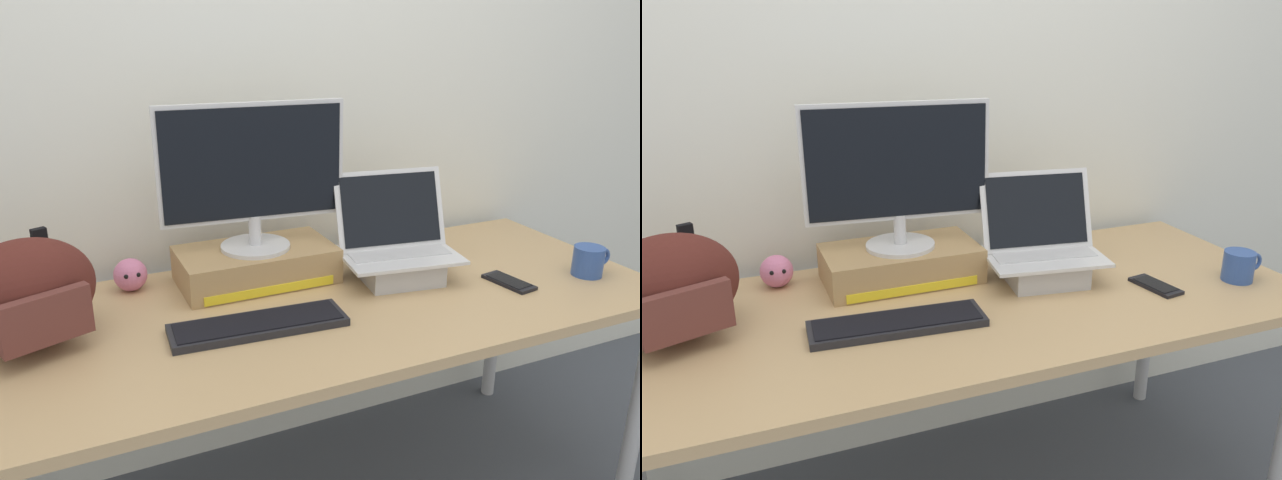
{
  "view_description": "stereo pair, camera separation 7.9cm",
  "coord_description": "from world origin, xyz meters",
  "views": [
    {
      "loc": [
        -0.66,
        -1.44,
        1.47
      ],
      "look_at": [
        0.0,
        0.0,
        0.91
      ],
      "focal_mm": 35.58,
      "sensor_mm": 36.0,
      "label": 1
    },
    {
      "loc": [
        -0.59,
        -1.48,
        1.47
      ],
      "look_at": [
        0.0,
        0.0,
        0.91
      ],
      "focal_mm": 35.58,
      "sensor_mm": 36.0,
      "label": 2
    }
  ],
  "objects": [
    {
      "name": "back_wall",
      "position": [
        0.0,
        0.5,
        1.3
      ],
      "size": [
        7.0,
        0.1,
        2.6
      ],
      "primitive_type": "cube",
      "color": "silver",
      "rests_on": "ground"
    },
    {
      "name": "plush_toy",
      "position": [
        -0.46,
        0.3,
        0.78
      ],
      "size": [
        0.09,
        0.09,
        0.09
      ],
      "color": "#CC7099",
      "rests_on": "desk"
    },
    {
      "name": "coffee_mug",
      "position": [
        0.82,
        -0.16,
        0.78
      ],
      "size": [
        0.13,
        0.09,
        0.09
      ],
      "color": "#2D4C93",
      "rests_on": "desk"
    },
    {
      "name": "messenger_backpack",
      "position": [
        -0.73,
        0.07,
        0.86
      ],
      "size": [
        0.39,
        0.31,
        0.26
      ],
      "rotation": [
        0.0,
        0.0,
        0.35
      ],
      "color": "#4C1E19",
      "rests_on": "desk"
    },
    {
      "name": "open_laptop",
      "position": [
        0.28,
        0.06,
        0.8
      ],
      "size": [
        0.37,
        0.29,
        0.31
      ],
      "rotation": [
        0.0,
        0.0,
        -0.15
      ],
      "color": "#ADADB2",
      "rests_on": "desk"
    },
    {
      "name": "external_keyboard",
      "position": [
        -0.21,
        -0.08,
        0.75
      ],
      "size": [
        0.45,
        0.16,
        0.02
      ],
      "rotation": [
        0.0,
        0.0,
        -0.08
      ],
      "color": "black",
      "rests_on": "desk"
    },
    {
      "name": "desk",
      "position": [
        0.0,
        0.0,
        0.67
      ],
      "size": [
        1.96,
        0.8,
        0.73
      ],
      "color": "tan",
      "rests_on": "ground"
    },
    {
      "name": "cell_phone",
      "position": [
        0.56,
        -0.12,
        0.74
      ],
      "size": [
        0.09,
        0.16,
        0.01
      ],
      "rotation": [
        0.0,
        0.0,
        0.15
      ],
      "color": "black",
      "rests_on": "desk"
    },
    {
      "name": "desktop_monitor",
      "position": [
        -0.11,
        0.21,
        1.06
      ],
      "size": [
        0.53,
        0.2,
        0.42
      ],
      "rotation": [
        0.0,
        0.0,
        -0.1
      ],
      "color": "silver",
      "rests_on": "toner_box_yellow"
    },
    {
      "name": "toner_box_yellow",
      "position": [
        -0.11,
        0.21,
        0.79
      ],
      "size": [
        0.45,
        0.25,
        0.1
      ],
      "color": "#A88456",
      "rests_on": "desk"
    }
  ]
}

